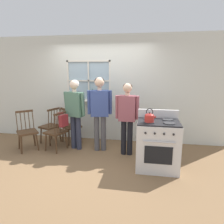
{
  "coord_description": "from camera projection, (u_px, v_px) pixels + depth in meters",
  "views": [
    {
      "loc": [
        1.12,
        -3.66,
        1.86
      ],
      "look_at": [
        0.44,
        0.28,
        1.0
      ],
      "focal_mm": 32.0,
      "sensor_mm": 36.0,
      "label": 1
    }
  ],
  "objects": [
    {
      "name": "ground_plane",
      "position": [
        89.0,
        161.0,
        4.1
      ],
      "size": [
        16.0,
        16.0,
        0.0
      ],
      "primitive_type": "plane",
      "color": "brown"
    },
    {
      "name": "wall_back",
      "position": [
        103.0,
        90.0,
        5.17
      ],
      "size": [
        6.4,
        0.16,
        2.7
      ],
      "color": "silver",
      "rests_on": "ground_plane"
    },
    {
      "name": "chair_by_window",
      "position": [
        56.0,
        132.0,
        4.62
      ],
      "size": [
        0.51,
        0.52,
        0.92
      ],
      "rotation": [
        0.0,
        0.0,
        -1.89
      ],
      "color": "#4C331E",
      "rests_on": "ground_plane"
    },
    {
      "name": "chair_near_wall",
      "position": [
        51.0,
        127.0,
        5.07
      ],
      "size": [
        0.52,
        0.54,
        0.92
      ],
      "rotation": [
        0.0,
        0.0,
        -1.94
      ],
      "color": "#4C331E",
      "rests_on": "ground_plane"
    },
    {
      "name": "chair_center_cluster",
      "position": [
        71.0,
        126.0,
        5.08
      ],
      "size": [
        0.58,
        0.58,
        0.92
      ],
      "rotation": [
        0.0,
        0.0,
        2.41
      ],
      "color": "#4C331E",
      "rests_on": "ground_plane"
    },
    {
      "name": "chair_near_stove",
      "position": [
        27.0,
        132.0,
        4.64
      ],
      "size": [
        0.58,
        0.58,
        0.92
      ],
      "rotation": [
        0.0,
        0.0,
        0.74
      ],
      "color": "#4C331E",
      "rests_on": "ground_plane"
    },
    {
      "name": "person_elderly_left",
      "position": [
        75.0,
        108.0,
        4.58
      ],
      "size": [
        0.55,
        0.31,
        1.63
      ],
      "rotation": [
        0.0,
        0.0,
        -0.29
      ],
      "color": "#2D3347",
      "rests_on": "ground_plane"
    },
    {
      "name": "person_teen_center",
      "position": [
        100.0,
        106.0,
        4.47
      ],
      "size": [
        0.56,
        0.28,
        1.69
      ],
      "rotation": [
        0.0,
        0.0,
        0.19
      ],
      "color": "#4C4C51",
      "rests_on": "ground_plane"
    },
    {
      "name": "person_adult_right",
      "position": [
        127.0,
        113.0,
        4.27
      ],
      "size": [
        0.51,
        0.22,
        1.58
      ],
      "rotation": [
        0.0,
        0.0,
        -0.03
      ],
      "color": "black",
      "rests_on": "ground_plane"
    },
    {
      "name": "stove",
      "position": [
        157.0,
        144.0,
        3.76
      ],
      "size": [
        0.77,
        0.68,
        1.08
      ],
      "color": "silver",
      "rests_on": "ground_plane"
    },
    {
      "name": "kettle",
      "position": [
        149.0,
        117.0,
        3.55
      ],
      "size": [
        0.21,
        0.17,
        0.25
      ],
      "color": "red",
      "rests_on": "stove"
    },
    {
      "name": "potted_plant",
      "position": [
        92.0,
        97.0,
        5.17
      ],
      "size": [
        0.15,
        0.15,
        0.35
      ],
      "color": "#42474C",
      "rests_on": "wall_back"
    },
    {
      "name": "handbag",
      "position": [
        63.0,
        120.0,
        4.44
      ],
      "size": [
        0.23,
        0.24,
        0.31
      ],
      "color": "maroon",
      "rests_on": "chair_by_window"
    }
  ]
}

